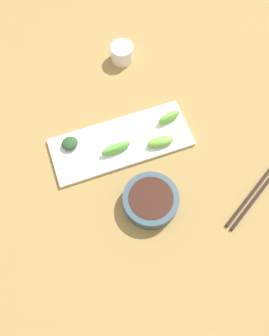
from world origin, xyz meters
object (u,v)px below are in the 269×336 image
(sauce_bowl, at_px, (149,201))
(serving_plate, at_px, (121,142))
(chopsticks, at_px, (254,195))
(tea_cup, at_px, (122,53))

(sauce_bowl, xyz_separation_m, serving_plate, (0.19, 0.01, -0.02))
(chopsticks, distance_m, tea_cup, 0.57)
(serving_plate, height_order, tea_cup, tea_cup)
(chopsticks, bearing_deg, sauce_bowl, 45.30)
(sauce_bowl, xyz_separation_m, chopsticks, (-0.07, -0.27, -0.02))
(sauce_bowl, height_order, chopsticks, sauce_bowl)
(sauce_bowl, relative_size, serving_plate, 0.37)
(serving_plate, xyz_separation_m, chopsticks, (-0.26, -0.28, -0.00))
(serving_plate, distance_m, chopsticks, 0.38)
(sauce_bowl, height_order, serving_plate, sauce_bowl)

